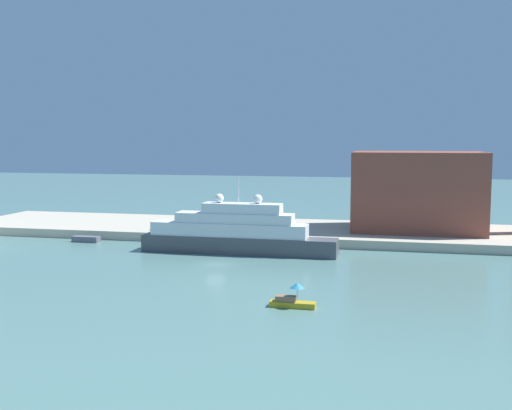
{
  "coord_description": "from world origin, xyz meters",
  "views": [
    {
      "loc": [
        24.21,
        -80.31,
        17.23
      ],
      "look_at": [
        4.38,
        6.0,
        7.75
      ],
      "focal_mm": 43.44,
      "sensor_mm": 36.0,
      "label": 1
    }
  ],
  "objects_px": {
    "parked_car": "(164,226)",
    "harbor_building": "(418,191)",
    "work_barge": "(86,239)",
    "small_motorboat": "(292,299)",
    "mooring_bollard": "(286,234)",
    "large_yacht": "(236,233)",
    "person_figure": "(183,225)"
  },
  "relations": [
    {
      "from": "work_barge",
      "to": "mooring_bollard",
      "type": "relative_size",
      "value": 5.67
    },
    {
      "from": "small_motorboat",
      "to": "person_figure",
      "type": "relative_size",
      "value": 2.97
    },
    {
      "from": "large_yacht",
      "to": "mooring_bollard",
      "type": "height_order",
      "value": "large_yacht"
    },
    {
      "from": "harbor_building",
      "to": "work_barge",
      "type": "bearing_deg",
      "value": -163.28
    },
    {
      "from": "harbor_building",
      "to": "mooring_bollard",
      "type": "height_order",
      "value": "harbor_building"
    },
    {
      "from": "small_motorboat",
      "to": "parked_car",
      "type": "xyz_separation_m",
      "value": [
        -29.2,
        38.8,
        1.25
      ]
    },
    {
      "from": "small_motorboat",
      "to": "parked_car",
      "type": "distance_m",
      "value": 48.57
    },
    {
      "from": "harbor_building",
      "to": "person_figure",
      "type": "height_order",
      "value": "harbor_building"
    },
    {
      "from": "harbor_building",
      "to": "mooring_bollard",
      "type": "bearing_deg",
      "value": -148.53
    },
    {
      "from": "large_yacht",
      "to": "mooring_bollard",
      "type": "xyz_separation_m",
      "value": [
        6.29,
        7.77,
        -1.14
      ]
    },
    {
      "from": "person_figure",
      "to": "mooring_bollard",
      "type": "distance_m",
      "value": 19.48
    },
    {
      "from": "work_barge",
      "to": "large_yacht",
      "type": "bearing_deg",
      "value": -8.89
    },
    {
      "from": "parked_car",
      "to": "small_motorboat",
      "type": "bearing_deg",
      "value": -53.03
    },
    {
      "from": "harbor_building",
      "to": "parked_car",
      "type": "bearing_deg",
      "value": -167.19
    },
    {
      "from": "work_barge",
      "to": "mooring_bollard",
      "type": "bearing_deg",
      "value": 6.04
    },
    {
      "from": "person_figure",
      "to": "work_barge",
      "type": "bearing_deg",
      "value": -150.97
    },
    {
      "from": "parked_car",
      "to": "harbor_building",
      "type": "bearing_deg",
      "value": 12.81
    },
    {
      "from": "large_yacht",
      "to": "person_figure",
      "type": "xyz_separation_m",
      "value": [
        -12.68,
        12.23,
        -0.81
      ]
    },
    {
      "from": "work_barge",
      "to": "small_motorboat",
      "type": "bearing_deg",
      "value": -38.54
    },
    {
      "from": "large_yacht",
      "to": "mooring_bollard",
      "type": "relative_size",
      "value": 37.04
    },
    {
      "from": "harbor_building",
      "to": "parked_car",
      "type": "relative_size",
      "value": 5.34
    },
    {
      "from": "large_yacht",
      "to": "harbor_building",
      "type": "height_order",
      "value": "harbor_building"
    },
    {
      "from": "large_yacht",
      "to": "work_barge",
      "type": "relative_size",
      "value": 6.53
    },
    {
      "from": "work_barge",
      "to": "parked_car",
      "type": "bearing_deg",
      "value": 30.01
    },
    {
      "from": "work_barge",
      "to": "harbor_building",
      "type": "bearing_deg",
      "value": 16.72
    },
    {
      "from": "large_yacht",
      "to": "person_figure",
      "type": "distance_m",
      "value": 17.63
    },
    {
      "from": "large_yacht",
      "to": "person_figure",
      "type": "bearing_deg",
      "value": 136.02
    },
    {
      "from": "large_yacht",
      "to": "mooring_bollard",
      "type": "bearing_deg",
      "value": 51.01
    },
    {
      "from": "large_yacht",
      "to": "mooring_bollard",
      "type": "distance_m",
      "value": 10.06
    },
    {
      "from": "small_motorboat",
      "to": "work_barge",
      "type": "height_order",
      "value": "small_motorboat"
    },
    {
      "from": "work_barge",
      "to": "person_figure",
      "type": "xyz_separation_m",
      "value": [
        14.4,
        7.99,
        1.76
      ]
    },
    {
      "from": "harbor_building",
      "to": "mooring_bollard",
      "type": "relative_size",
      "value": 27.12
    }
  ]
}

